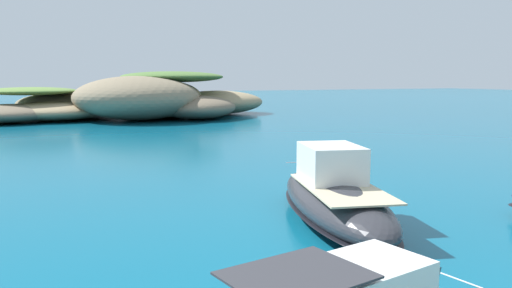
# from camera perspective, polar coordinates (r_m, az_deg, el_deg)

# --- Properties ---
(islet_large) EXTENTS (30.32, 26.61, 6.47)m
(islet_large) POSITION_cam_1_polar(r_m,az_deg,el_deg) (71.67, -9.89, 5.09)
(islet_large) COLOR #9E8966
(islet_large) RESTS_ON ground
(islet_small) EXTENTS (27.35, 25.49, 4.33)m
(islet_small) POSITION_cam_1_polar(r_m,az_deg,el_deg) (73.47, -22.04, 4.05)
(islet_small) COLOR #9E8966
(islet_small) RESTS_ON ground
(motorboat_charcoal) EXTENTS (5.57, 10.46, 2.95)m
(motorboat_charcoal) POSITION_cam_1_polar(r_m,az_deg,el_deg) (19.20, 8.98, -6.11)
(motorboat_charcoal) COLOR #2D2D33
(motorboat_charcoal) RESTS_ON ground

